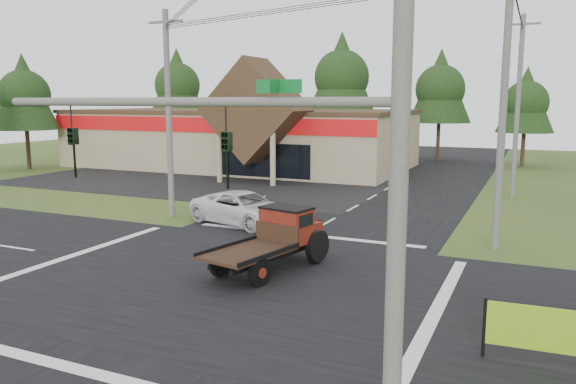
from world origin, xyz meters
The scene contains 18 objects.
ground centered at (0.00, 0.00, 0.00)m, with size 120.00×120.00×0.00m, color #314C1B.
road_ns centered at (0.00, 0.00, 0.01)m, with size 12.00×120.00×0.02m, color black.
road_ew centered at (0.00, 0.00, 0.01)m, with size 120.00×12.00×0.02m, color black.
parking_apron centered at (-14.00, 19.00, 0.01)m, with size 28.00×14.00×0.02m, color black.
cvs_building centered at (-15.70, 29.57, 2.78)m, with size 30.40×18.20×9.19m.
traffic_signal_mast centered at (5.82, -7.50, 4.43)m, with size 8.12×0.24×7.00m.
utility_pole_nr centered at (7.50, -7.50, 5.64)m, with size 2.00×0.30×11.00m.
utility_pole_nw centered at (-8.00, 8.00, 5.39)m, with size 2.00×0.30×10.50m.
utility_pole_ne centered at (8.00, 8.00, 5.89)m, with size 2.00×0.30×11.50m.
utility_pole_n centered at (8.00, 22.00, 5.74)m, with size 2.00×0.30×11.20m.
tree_row_a centered at (-30.00, 40.00, 8.05)m, with size 6.72×6.72×12.12m.
tree_row_b centered at (-20.00, 42.00, 6.70)m, with size 5.60×5.60×10.10m.
tree_row_c centered at (-10.00, 41.00, 8.72)m, with size 7.28×7.28×13.13m.
tree_row_d centered at (0.00, 42.00, 7.38)m, with size 6.16×6.16×11.11m.
tree_row_e centered at (8.00, 40.00, 6.03)m, with size 5.04×5.04×9.09m.
tree_side_w centered at (-32.00, 20.00, 6.70)m, with size 5.60×5.60×10.10m.
antique_flatbed_truck centered at (0.84, 1.54, 1.11)m, with size 2.02×5.29×2.21m, color #5F150D, non-canonical shape.
white_pickup centered at (-3.66, 7.92, 0.80)m, with size 2.64×5.73×1.59m, color white.
Camera 1 is at (9.42, -15.85, 6.02)m, focal length 35.00 mm.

